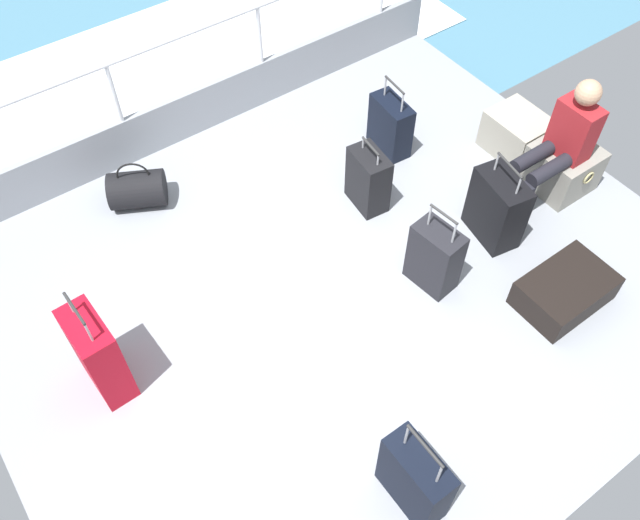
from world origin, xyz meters
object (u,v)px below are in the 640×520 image
object	(u,v)px
suitcase_1	(98,355)
duffel_bag	(137,189)
cargo_crate_1	(562,167)
suitcase_7	(368,180)
suitcase_3	(390,126)
suitcase_5	(497,208)
suitcase_0	(565,291)
cargo_crate_0	(516,134)
passenger_seated	(560,142)
suitcase_6	(435,257)
suitcase_4	(415,479)

from	to	relation	value
suitcase_1	duffel_bag	xyz separation A→B (m)	(-1.39, 0.92, -0.20)
cargo_crate_1	suitcase_7	bearing A→B (deg)	-118.28
suitcase_1	duffel_bag	distance (m)	1.68
suitcase_3	suitcase_5	bearing A→B (deg)	1.29
suitcase_5	duffel_bag	distance (m)	2.91
suitcase_0	cargo_crate_1	bearing A→B (deg)	133.71
cargo_crate_0	suitcase_3	world-z (taller)	suitcase_3
passenger_seated	suitcase_0	size ratio (longest dim) A/B	1.57
suitcase_0	suitcase_7	size ratio (longest dim) A/B	1.09
passenger_seated	suitcase_3	size ratio (longest dim) A/B	1.56
suitcase_0	suitcase_7	bearing A→B (deg)	-160.84
suitcase_3	suitcase_6	xyz separation A→B (m)	(1.34, -0.68, 0.03)
cargo_crate_1	suitcase_4	bearing A→B (deg)	-64.67
cargo_crate_1	suitcase_0	xyz separation A→B (m)	(0.85, -0.89, -0.08)
suitcase_7	duffel_bag	size ratio (longest dim) A/B	1.18
cargo_crate_0	suitcase_3	size ratio (longest dim) A/B	0.77
suitcase_5	suitcase_1	bearing A→B (deg)	-100.39
suitcase_1	suitcase_5	world-z (taller)	suitcase_1
suitcase_4	suitcase_3	bearing A→B (deg)	143.22
suitcase_0	suitcase_6	bearing A→B (deg)	-136.56
suitcase_3	suitcase_5	size ratio (longest dim) A/B	0.91
duffel_bag	cargo_crate_0	bearing A→B (deg)	65.61
suitcase_0	suitcase_6	world-z (taller)	suitcase_6
suitcase_3	suitcase_4	bearing A→B (deg)	-36.78
suitcase_1	suitcase_4	xyz separation A→B (m)	(1.81, 1.16, -0.07)
suitcase_6	duffel_bag	distance (m)	2.49
cargo_crate_0	duffel_bag	bearing A→B (deg)	-114.39
suitcase_4	duffel_bag	size ratio (longest dim) A/B	1.45
suitcase_1	suitcase_7	bearing A→B (deg)	96.69
suitcase_3	suitcase_4	xyz separation A→B (m)	(2.51, -1.87, 0.03)
passenger_seated	suitcase_4	world-z (taller)	passenger_seated
passenger_seated	suitcase_4	distance (m)	2.91
suitcase_5	suitcase_6	world-z (taller)	suitcase_6
suitcase_0	duffel_bag	xyz separation A→B (m)	(-2.75, -2.12, 0.04)
suitcase_5	suitcase_7	world-z (taller)	suitcase_5
suitcase_0	suitcase_7	xyz separation A→B (m)	(-1.64, -0.57, 0.14)
cargo_crate_1	suitcase_7	size ratio (longest dim) A/B	0.82
suitcase_1	passenger_seated	bearing A→B (deg)	82.43
suitcase_3	suitcase_5	world-z (taller)	suitcase_5
cargo_crate_1	suitcase_1	world-z (taller)	suitcase_1
suitcase_4	duffel_bag	distance (m)	3.21
cargo_crate_0	passenger_seated	size ratio (longest dim) A/B	0.49
suitcase_4	suitcase_6	world-z (taller)	suitcase_4
suitcase_3	duffel_bag	size ratio (longest dim) A/B	1.29
suitcase_5	suitcase_7	distance (m)	1.04
duffel_bag	cargo_crate_1	bearing A→B (deg)	57.83
cargo_crate_1	duffel_bag	distance (m)	3.55
cargo_crate_1	suitcase_3	world-z (taller)	suitcase_3
suitcase_1	duffel_bag	bearing A→B (deg)	146.66
cargo_crate_1	suitcase_6	xyz separation A→B (m)	(0.14, -1.57, 0.09)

